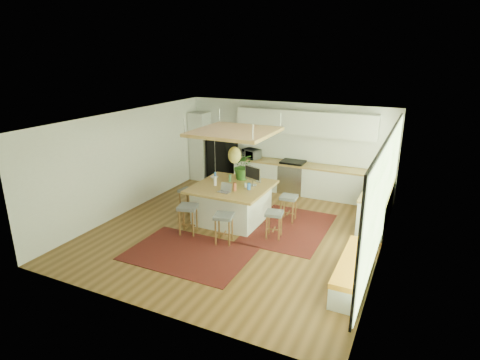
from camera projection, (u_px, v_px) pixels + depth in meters
The scene contains 37 objects.
floor at pixel (239, 230), 9.65m from camera, with size 7.00×7.00×0.00m, color #543718.
ceiling at pixel (238, 119), 8.82m from camera, with size 7.00×7.00×0.00m, color white.
wall_back at pixel (288, 146), 12.24m from camera, with size 6.50×6.50×0.00m, color silver.
wall_front at pixel (142, 237), 6.23m from camera, with size 6.50×6.50×0.00m, color silver.
wall_left at pixel (129, 161), 10.57m from camera, with size 7.00×7.00×0.00m, color silver.
wall_right at pixel (385, 198), 7.91m from camera, with size 7.00×7.00×0.00m, color silver.
window_wall at pixel (384, 195), 7.91m from camera, with size 0.10×6.20×2.60m, color black, non-canonical shape.
pantry at pixel (200, 146), 13.25m from camera, with size 0.55×0.60×2.25m, color silver.
back_counter_base at pixel (300, 179), 12.02m from camera, with size 4.20×0.60×0.88m, color silver.
back_counter_top at pixel (301, 165), 11.88m from camera, with size 4.24×0.64×0.05m, color olive.
backsplash at pixel (305, 148), 12.00m from camera, with size 4.20×0.02×0.80m, color white.
upper_cabinets at pixel (304, 123), 11.62m from camera, with size 4.20×0.34×0.70m, color silver.
range at pixel (292, 176), 12.11m from camera, with size 0.76×0.62×1.00m, color #A5A5AA, non-canonical shape.
right_counter_base at pixel (377, 205), 10.04m from camera, with size 0.60×2.50×0.88m, color silver.
right_counter_top at pixel (379, 188), 9.90m from camera, with size 0.64×2.54×0.05m, color olive.
window_bench at pixel (354, 272), 7.34m from camera, with size 0.52×2.00×0.50m, color silver, non-canonical shape.
ceiling_panel at pixel (234, 143), 9.49m from camera, with size 1.86×1.86×0.80m, color olive, non-canonical shape.
rug_near at pixel (189, 253), 8.51m from camera, with size 2.60×1.80×0.01m, color black.
rug_right at pixel (289, 228), 9.74m from camera, with size 1.80×2.60×0.01m, color black.
fridge at pixel (222, 155), 12.97m from camera, with size 0.83×0.65×1.67m, color black, non-canonical shape.
island at pixel (232, 203), 10.08m from camera, with size 1.85×1.85×0.93m, color olive, non-canonical shape.
stool_near_left at pixel (188, 220), 9.35m from camera, with size 0.42×0.42×0.72m, color #505359, non-canonical shape.
stool_near_right at pixel (224, 228), 8.89m from camera, with size 0.41×0.41×0.69m, color #505359, non-canonical shape.
stool_right_front at pixel (274, 223), 9.14m from camera, with size 0.38×0.38×0.65m, color #505359, non-canonical shape.
stool_right_back at pixel (288, 208), 10.06m from camera, with size 0.40×0.40×0.68m, color #505359, non-canonical shape.
stool_left_side at pixel (188, 199), 10.65m from camera, with size 0.38×0.38×0.64m, color #505359, non-canonical shape.
laptop at pixel (224, 188), 9.44m from camera, with size 0.30×0.32×0.23m, color #A5A5AA, non-canonical shape.
monitor at pixel (253, 176), 9.88m from camera, with size 0.54×0.19×0.50m, color #A5A5AA, non-canonical shape.
microwave at pixel (252, 153), 12.46m from camera, with size 0.54×0.30×0.37m, color #A5A5AA.
island_plant at pixel (243, 169), 10.37m from camera, with size 0.65×0.72×0.56m, color #1E4C19.
island_bowl at pixel (214, 177), 10.51m from camera, with size 0.20×0.20×0.05m, color white.
island_bottle_0 at pixel (215, 178), 10.22m from camera, with size 0.07×0.07×0.19m, color blue.
island_bottle_1 at pixel (215, 182), 9.94m from camera, with size 0.07×0.07×0.19m, color white.
island_bottle_2 at pixel (236, 187), 9.55m from camera, with size 0.07×0.07×0.19m, color #AD5339.
island_bottle_3 at pixel (245, 183), 9.81m from camera, with size 0.07×0.07×0.19m, color white.
island_bottle_4 at pixel (229, 178), 10.21m from camera, with size 0.07×0.07×0.19m, color #558E56.
island_bottle_5 at pixel (249, 186), 9.62m from camera, with size 0.07×0.07×0.19m, color blue.
Camera 1 is at (3.82, -7.94, 4.13)m, focal length 29.66 mm.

